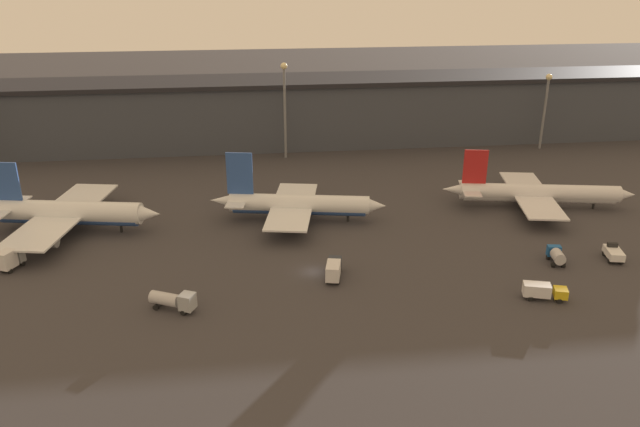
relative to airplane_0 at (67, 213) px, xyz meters
The scene contains 13 objects.
ground 53.06m from the airplane_0, 27.03° to the right, with size 600.00×600.00×0.00m, color #383538.
terminal_building 75.90m from the airplane_0, 51.48° to the left, with size 242.07×20.88×19.45m.
airplane_0 is the anchor object (origin of this frame).
airplane_1 46.37m from the airplane_0, ahead, with size 37.10×28.19×14.57m.
airplane_2 99.63m from the airplane_0, ahead, with size 41.71×30.69×12.96m.
service_vehicle_0 17.67m from the airplane_0, 110.07° to the right, with size 3.90×5.25×3.82m.
service_vehicle_1 41.85m from the airplane_0, 55.09° to the right, with size 7.65×5.19×3.27m.
service_vehicle_2 91.24m from the airplane_0, 24.79° to the right, with size 7.22×4.09×2.72m.
service_vehicle_3 94.81m from the airplane_0, 16.03° to the right, with size 3.11×5.02×2.78m.
service_vehicle_4 57.08m from the airplane_0, 28.15° to the right, with size 3.78×7.21×3.26m.
service_vehicle_5 105.51m from the airplane_0, 14.32° to the right, with size 3.64×5.41×2.86m.
lamp_post_1 66.73m from the airplane_0, 43.76° to the left, with size 1.80×1.80×26.03m.
lamp_post_2 130.25m from the airplane_0, 20.43° to the left, with size 1.80×1.80×21.58m.
Camera 1 is at (-10.99, -97.40, 50.97)m, focal length 35.00 mm.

